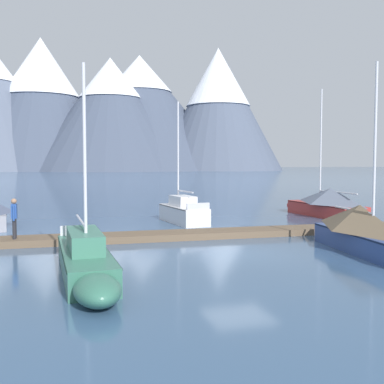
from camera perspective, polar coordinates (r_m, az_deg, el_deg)
ground_plane at (r=17.96m, az=5.79°, el=-7.54°), size 700.00×700.00×0.00m
mountain_shoulder_ridge at (r=233.46m, az=-18.13°, el=10.64°), size 76.57×76.57×62.57m
mountain_east_summit at (r=218.54m, az=-10.04°, el=9.63°), size 77.17×77.17×51.77m
mountain_rear_spur at (r=233.76m, az=-6.48°, el=9.85°), size 95.56×95.56×56.74m
mountain_north_horn at (r=223.79m, az=3.25°, el=10.55°), size 61.66×61.66×58.05m
dock at (r=21.61m, az=1.59°, el=-5.23°), size 26.44×3.01×0.30m
sailboat_second_berth at (r=14.37m, az=-12.97°, el=-8.26°), size 1.47×7.54×6.40m
sailboat_mid_dock_port at (r=27.08m, az=-1.37°, el=-2.41°), size 1.90×5.41×7.08m
sailboat_mid_dock_starboard at (r=18.90m, az=20.82°, el=-4.54°), size 2.41×7.30×7.17m
sailboat_far_berth at (r=31.16m, az=16.21°, el=-1.29°), size 2.24×7.27×8.29m
person_on_dock at (r=20.58m, az=-21.16°, el=-2.78°), size 0.23×0.59×1.69m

